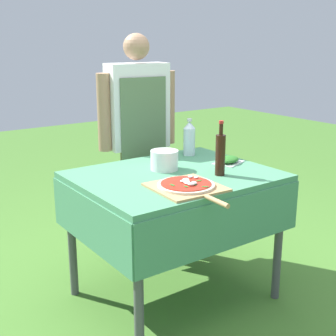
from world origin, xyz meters
The scene contains 8 objects.
ground_plane centered at (0.00, 0.00, 0.00)m, with size 12.00×12.00×0.00m, color #477A2D.
prep_table centered at (0.00, 0.00, 0.69)m, with size 1.12×0.89×0.79m.
person_cook centered at (0.19, 0.70, 0.93)m, with size 0.59×0.23×1.58m.
pizza_on_peel centered at (-0.12, -0.27, 0.80)m, with size 0.36×0.52×0.05m.
oil_bottle centered at (0.19, -0.18, 0.91)m, with size 0.06×0.06×0.31m.
water_bottle centered at (0.34, 0.30, 0.90)m, with size 0.08×0.08×0.24m.
herb_container centered at (0.41, -0.01, 0.81)m, with size 0.22×0.20×0.04m.
mixing_tub centered at (0.00, 0.10, 0.85)m, with size 0.17×0.17×0.12m, color silver.
Camera 1 is at (-1.54, -2.08, 1.54)m, focal length 50.00 mm.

